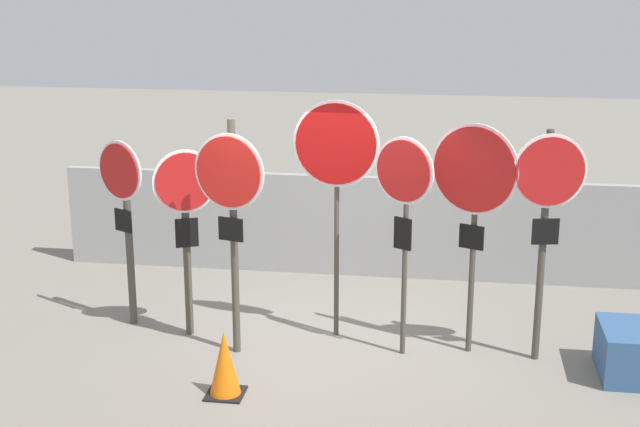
{
  "coord_description": "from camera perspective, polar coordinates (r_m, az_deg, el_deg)",
  "views": [
    {
      "loc": [
        1.3,
        -8.85,
        3.94
      ],
      "look_at": [
        -0.03,
        0.0,
        1.47
      ],
      "focal_mm": 50.0,
      "sensor_mm": 36.0,
      "label": 1
    }
  ],
  "objects": [
    {
      "name": "fence_back",
      "position": [
        11.71,
        1.85,
        -0.79
      ],
      "size": [
        7.67,
        0.12,
        1.34
      ],
      "color": "gray",
      "rests_on": "ground"
    },
    {
      "name": "stop_sign_5",
      "position": [
        9.11,
        9.83,
        1.76
      ],
      "size": [
        0.87,
        0.4,
        2.46
      ],
      "rotation": [
        0.0,
        0.0,
        -0.42
      ],
      "color": "#474238",
      "rests_on": "ground"
    },
    {
      "name": "traffic_cone_0",
      "position": [
        8.6,
        -6.12,
        -9.54
      ],
      "size": [
        0.36,
        0.36,
        0.65
      ],
      "color": "black",
      "rests_on": "ground"
    },
    {
      "name": "stop_sign_4",
      "position": [
        8.98,
        5.41,
        1.3
      ],
      "size": [
        0.61,
        0.37,
        2.33
      ],
      "rotation": [
        0.0,
        0.0,
        -0.53
      ],
      "color": "#474238",
      "rests_on": "ground"
    },
    {
      "name": "stop_sign_2",
      "position": [
        9.04,
        -5.73,
        0.99
      ],
      "size": [
        0.76,
        0.24,
        2.5
      ],
      "rotation": [
        0.0,
        0.0,
        -0.27
      ],
      "color": "#474238",
      "rests_on": "ground"
    },
    {
      "name": "storage_crate",
      "position": [
        9.5,
        19.63,
        -8.36
      ],
      "size": [
        0.72,
        0.8,
        0.51
      ],
      "color": "#335684",
      "rests_on": "ground"
    },
    {
      "name": "stop_sign_1",
      "position": [
        9.64,
        -8.59,
        0.16
      ],
      "size": [
        0.64,
        0.31,
        2.1
      ],
      "rotation": [
        0.0,
        0.0,
        0.42
      ],
      "color": "#474238",
      "rests_on": "ground"
    },
    {
      "name": "stop_sign_0",
      "position": [
        10.06,
        -12.45,
        0.73
      ],
      "size": [
        0.6,
        0.34,
        2.14
      ],
      "rotation": [
        0.0,
        0.0,
        -0.5
      ],
      "color": "#474238",
      "rests_on": "ground"
    },
    {
      "name": "stop_sign_6",
      "position": [
        9.1,
        14.33,
        0.79
      ],
      "size": [
        0.74,
        0.2,
        2.42
      ],
      "rotation": [
        0.0,
        0.0,
        0.2
      ],
      "color": "#474238",
      "rests_on": "ground"
    },
    {
      "name": "ground_plane",
      "position": [
        9.77,
        0.2,
        -8.34
      ],
      "size": [
        40.0,
        40.0,
        0.0
      ],
      "primitive_type": "plane",
      "color": "gray"
    },
    {
      "name": "stop_sign_3",
      "position": [
        9.36,
        1.04,
        3.6
      ],
      "size": [
        0.92,
        0.14,
        2.63
      ],
      "rotation": [
        0.0,
        0.0,
        -0.08
      ],
      "color": "#474238",
      "rests_on": "ground"
    }
  ]
}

